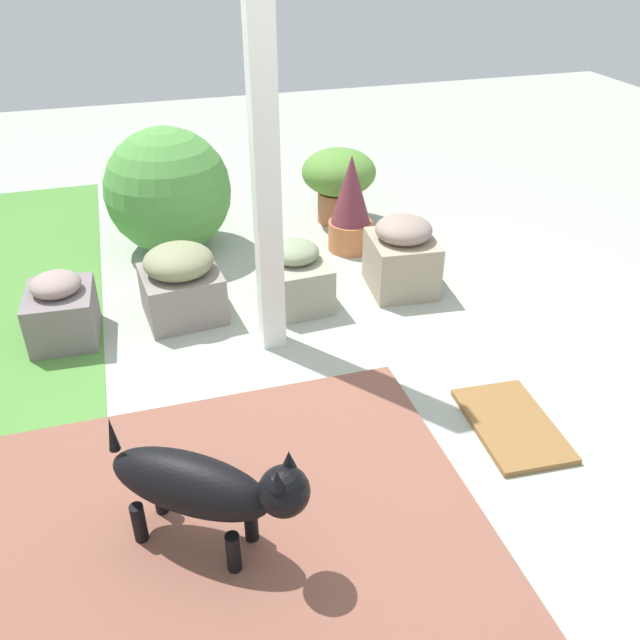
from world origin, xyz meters
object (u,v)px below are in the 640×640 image
object	(u,v)px
stone_planter_mid	(181,283)
stone_planter_near	(295,276)
stone_planter_nearest	(402,256)
terracotta_pot_spiky	(351,206)
porch_pillar	(264,137)
stone_planter_far	(61,310)
doormat	(512,425)
terracotta_pot_broad	(339,178)
round_shrub	(168,191)
dog	(203,486)

from	to	relation	value
stone_planter_mid	stone_planter_near	bearing A→B (deg)	-92.93
stone_planter_nearest	terracotta_pot_spiky	size ratio (longest dim) A/B	0.71
porch_pillar	terracotta_pot_spiky	xyz separation A→B (m)	(1.00, -0.79, -0.82)
stone_planter_far	terracotta_pot_spiky	bearing A→B (deg)	-71.52
porch_pillar	doormat	size ratio (longest dim) A/B	3.91
porch_pillar	stone_planter_mid	distance (m)	1.11
stone_planter_mid	stone_planter_far	size ratio (longest dim) A/B	1.11
stone_planter_nearest	stone_planter_near	xyz separation A→B (m)	(0.02, 0.68, -0.05)
terracotta_pot_broad	round_shrub	bearing A→B (deg)	95.91
stone_planter_far	dog	bearing A→B (deg)	-161.63
round_shrub	stone_planter_near	bearing A→B (deg)	-147.43
round_shrub	doormat	distance (m)	2.74
stone_planter_far	doormat	size ratio (longest dim) A/B	0.73
stone_planter_nearest	stone_planter_far	distance (m)	2.01
stone_planter_mid	stone_planter_far	xyz separation A→B (m)	(-0.05, 0.66, -0.04)
round_shrub	doormat	bearing A→B (deg)	-151.58
porch_pillar	round_shrub	distance (m)	1.60
stone_planter_nearest	stone_planter_near	world-z (taller)	stone_planter_nearest
stone_planter_far	doormat	world-z (taller)	stone_planter_far
stone_planter_mid	terracotta_pot_spiky	size ratio (longest dim) A/B	0.70
stone_planter_far	doormat	bearing A→B (deg)	-124.81
doormat	stone_planter_mid	bearing A→B (deg)	42.82
stone_planter_mid	round_shrub	world-z (taller)	round_shrub
porch_pillar	round_shrub	bearing A→B (deg)	15.92
stone_planter_mid	stone_planter_far	bearing A→B (deg)	94.60
stone_planter_nearest	stone_planter_far	xyz separation A→B (m)	(-0.00, 2.01, -0.05)
terracotta_pot_broad	doormat	xyz separation A→B (m)	(-2.52, -0.03, -0.32)
stone_planter_mid	terracotta_pot_broad	bearing A→B (deg)	-50.43
terracotta_pot_broad	stone_planter_mid	bearing A→B (deg)	129.57
stone_planter_nearest	dog	bearing A→B (deg)	138.75
stone_planter_nearest	stone_planter_far	world-z (taller)	stone_planter_nearest
stone_planter_far	stone_planter_nearest	bearing A→B (deg)	-89.99
stone_planter_far	terracotta_pot_spiky	world-z (taller)	terracotta_pot_spiky
stone_planter_near	stone_planter_nearest	bearing A→B (deg)	-91.57
porch_pillar	stone_planter_far	xyz separation A→B (m)	(0.37, 1.10, -0.97)
round_shrub	doormat	xyz separation A→B (m)	(-2.39, -1.29, -0.41)
stone_planter_mid	terracotta_pot_broad	distance (m)	1.69
stone_planter_near	stone_planter_mid	world-z (taller)	stone_planter_mid
round_shrub	dog	distance (m)	2.67
porch_pillar	dog	world-z (taller)	porch_pillar
round_shrub	terracotta_pot_spiky	size ratio (longest dim) A/B	1.25
stone_planter_far	terracotta_pot_broad	size ratio (longest dim) A/B	0.78
stone_planter_far	dog	world-z (taller)	dog
doormat	porch_pillar	bearing A→B (deg)	41.51
stone_planter_nearest	terracotta_pot_broad	bearing A→B (deg)	2.32
stone_planter_nearest	terracotta_pot_broad	xyz separation A→B (m)	(1.13, 0.05, 0.11)
doormat	stone_planter_nearest	bearing A→B (deg)	-0.45
round_shrub	dog	size ratio (longest dim) A/B	1.21
dog	doormat	xyz separation A→B (m)	(0.27, -1.45, -0.30)
stone_planter_far	terracotta_pot_broad	bearing A→B (deg)	-60.10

